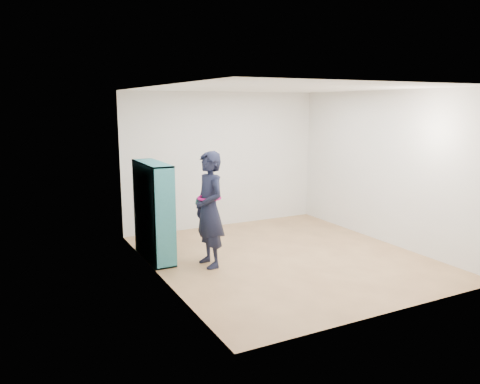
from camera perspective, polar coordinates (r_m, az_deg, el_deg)
floor at (r=7.46m, az=5.44°, el=-7.87°), size 4.50×4.50×0.00m
ceiling at (r=7.08m, az=5.82°, el=12.50°), size 4.50×4.50×0.00m
wall_left at (r=6.32m, az=-9.83°, el=0.78°), size 0.02×4.50×2.60m
wall_right at (r=8.40m, az=17.19°, el=2.89°), size 0.02×4.50×2.60m
wall_back at (r=9.11m, az=-2.06°, el=3.93°), size 4.00×0.02×2.60m
wall_front at (r=5.44m, az=18.54°, el=-1.22°), size 4.00×0.02×2.60m
bookshelf at (r=7.29m, az=-10.65°, el=-2.50°), size 0.33×1.13×1.50m
person at (r=6.84m, az=-3.75°, el=-2.13°), size 0.44×0.64×1.71m
smartphone at (r=6.84m, az=-5.26°, el=-1.20°), size 0.03×0.10×0.13m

